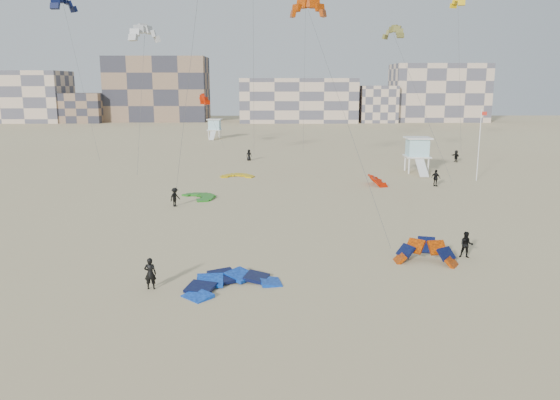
{
  "coord_description": "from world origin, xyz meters",
  "views": [
    {
      "loc": [
        3.58,
        -25.7,
        10.64
      ],
      "look_at": [
        3.85,
        6.0,
        3.85
      ],
      "focal_mm": 35.0,
      "sensor_mm": 36.0,
      "label": 1
    }
  ],
  "objects_px": {
    "kite_ground_blue": "(231,287)",
    "lifeguard_tower_near": "(417,155)",
    "kite_ground_orange": "(425,262)",
    "kitesurfer_main": "(150,273)"
  },
  "relations": [
    {
      "from": "kite_ground_blue",
      "to": "kite_ground_orange",
      "type": "height_order",
      "value": "kite_ground_orange"
    },
    {
      "from": "kite_ground_blue",
      "to": "kite_ground_orange",
      "type": "xyz_separation_m",
      "value": [
        11.47,
        3.93,
        0.0
      ]
    },
    {
      "from": "kite_ground_orange",
      "to": "lifeguard_tower_near",
      "type": "height_order",
      "value": "lifeguard_tower_near"
    },
    {
      "from": "kite_ground_orange",
      "to": "kitesurfer_main",
      "type": "height_order",
      "value": "kite_ground_orange"
    },
    {
      "from": "kite_ground_orange",
      "to": "lifeguard_tower_near",
      "type": "bearing_deg",
      "value": 91.88
    },
    {
      "from": "kite_ground_orange",
      "to": "kite_ground_blue",
      "type": "bearing_deg",
      "value": -145.85
    },
    {
      "from": "kite_ground_blue",
      "to": "lifeguard_tower_near",
      "type": "height_order",
      "value": "lifeguard_tower_near"
    },
    {
      "from": "lifeguard_tower_near",
      "to": "kitesurfer_main",
      "type": "bearing_deg",
      "value": -120.4
    },
    {
      "from": "kite_ground_blue",
      "to": "lifeguard_tower_near",
      "type": "distance_m",
      "value": 42.98
    },
    {
      "from": "kitesurfer_main",
      "to": "lifeguard_tower_near",
      "type": "height_order",
      "value": "lifeguard_tower_near"
    }
  ]
}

